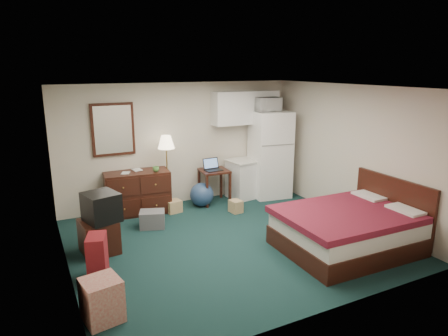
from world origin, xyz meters
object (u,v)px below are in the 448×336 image
bed (347,231)px  tv_stand (99,236)px  desk (214,186)px  suitcase (97,257)px  floor_lamp (167,173)px  kitchen_counter (246,179)px  fridge (270,154)px  dresser (138,192)px

bed → tv_stand: bearing=155.9°
desk → suitcase: 3.48m
floor_lamp → kitchen_counter: floor_lamp is taller
floor_lamp → tv_stand: floor_lamp is taller
kitchen_counter → desk: bearing=175.4°
desk → fridge: (1.31, -0.10, 0.58)m
desk → floor_lamp: bearing=-177.5°
desk → kitchen_counter: kitchen_counter is taller
fridge → suitcase: size_ratio=3.02×
floor_lamp → fridge: fridge is taller
dresser → kitchen_counter: size_ratio=1.51×
bed → kitchen_counter: bearing=93.2°
tv_stand → desk: bearing=19.7°
bed → tv_stand: (-3.48, 1.66, -0.06)m
dresser → suitcase: dresser is taller
kitchen_counter → tv_stand: (-3.39, -1.35, -0.15)m
fridge → suitcase: fridge is taller
dresser → tv_stand: (-0.99, -1.42, -0.16)m
bed → fridge: bearing=82.9°
tv_stand → suitcase: (-0.16, -0.82, 0.05)m
kitchen_counter → suitcase: 4.16m
desk → tv_stand: (-2.60, -1.30, -0.10)m
kitchen_counter → bed: kitchen_counter is taller
kitchen_counter → suitcase: kitchen_counter is taller
desk → tv_stand: size_ratio=1.27×
tv_stand → kitchen_counter: bearing=14.8°
bed → suitcase: size_ratio=3.19×
bed → suitcase: bed is taller
floor_lamp → desk: (1.01, -0.04, -0.40)m
dresser → floor_lamp: bearing=-1.4°
dresser → bed: size_ratio=0.62×
tv_stand → suitcase: 0.84m
bed → suitcase: (-3.64, 0.84, -0.01)m
kitchen_counter → fridge: size_ratio=0.43×
floor_lamp → suitcase: bearing=-128.8°
desk → fridge: bearing=0.6°
floor_lamp → tv_stand: 2.14m
floor_lamp → bed: 3.58m
desk → tv_stand: desk is taller
floor_lamp → desk: 1.09m
fridge → suitcase: bearing=-145.0°
dresser → desk: size_ratio=1.72×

